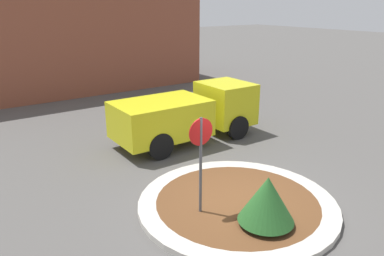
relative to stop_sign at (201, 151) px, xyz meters
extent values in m
plane|color=#514F4C|center=(1.07, -0.14, -1.72)|extent=(120.00, 120.00, 0.00)
cylinder|color=#BCB7AD|center=(1.07, -0.14, -1.65)|extent=(5.05, 5.05, 0.15)
cylinder|color=brown|center=(1.07, -0.14, -1.65)|extent=(4.14, 4.14, 0.15)
cylinder|color=#4C4C51|center=(0.00, 0.00, -0.46)|extent=(0.07, 0.07, 2.52)
cylinder|color=#B71414|center=(0.00, 0.00, 0.46)|extent=(0.64, 0.03, 0.64)
cylinder|color=brown|center=(0.88, -1.31, -1.52)|extent=(0.08, 0.08, 0.11)
cone|color=#235623|center=(0.88, -1.31, -0.93)|extent=(1.28, 1.28, 1.07)
cube|color=gold|center=(4.57, 4.53, -0.52)|extent=(1.76, 1.99, 1.57)
cube|color=gold|center=(1.63, 4.56, -0.67)|extent=(3.28, 2.11, 1.29)
cube|color=black|center=(5.18, 4.53, -0.25)|extent=(0.05, 1.77, 0.55)
cylinder|color=black|center=(4.41, 5.49, -1.27)|extent=(0.91, 0.24, 0.91)
cylinder|color=black|center=(4.40, 3.58, -1.27)|extent=(0.91, 0.24, 0.91)
cylinder|color=black|center=(1.04, 5.52, -1.27)|extent=(0.91, 0.24, 0.91)
cylinder|color=black|center=(1.02, 3.60, -1.27)|extent=(0.91, 0.24, 0.91)
cube|color=brown|center=(2.29, 16.35, 1.58)|extent=(14.94, 6.00, 6.60)
camera|label=1|loc=(-4.74, -6.38, 3.22)|focal=35.00mm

